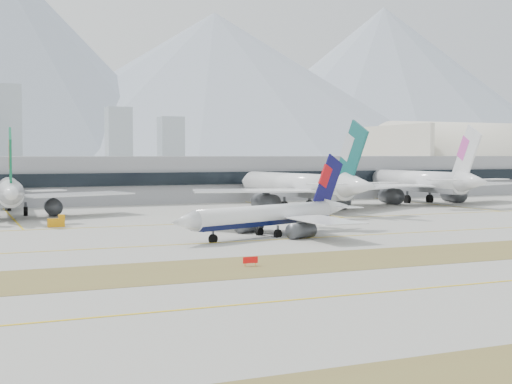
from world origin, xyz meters
name	(u,v)px	position (x,y,z in m)	size (l,w,h in m)	color
ground	(304,235)	(0.00, 0.00, 0.00)	(3000.00, 3000.00, 0.00)	#9C9A92
apron_markings	(501,280)	(0.00, -53.95, 0.02)	(360.00, 122.22, 0.06)	olive
taxiing_airliner	(271,216)	(-6.57, 0.77, 3.84)	(45.33, 38.31, 15.92)	white
widebody_eva	(10,193)	(-49.40, 65.87, 5.82)	(61.34, 60.06, 21.89)	white
widebody_cathay	(299,187)	(26.54, 55.28, 6.52)	(68.42, 67.32, 24.52)	white
widebody_china_air	(421,183)	(75.78, 66.78, 6.51)	(68.63, 67.22, 24.50)	white
terminal	(152,178)	(0.00, 114.84, 7.50)	(280.00, 43.10, 15.00)	gray
hangar	(474,189)	(154.56, 135.00, 0.14)	(91.00, 60.00, 60.00)	silver
hold_sign_left	(250,260)	(-24.55, -32.00, 0.88)	(2.20, 0.15, 1.35)	red
gse_b	(57,222)	(-42.05, 34.65, 1.05)	(3.55, 2.00, 2.60)	orange
gse_c	(312,209)	(26.15, 46.81, 1.05)	(3.55, 2.00, 2.60)	orange
mountain_ridge	(3,72)	(33.00, 1404.14, 181.85)	(2830.00, 1120.00, 470.00)	#9EA8B7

